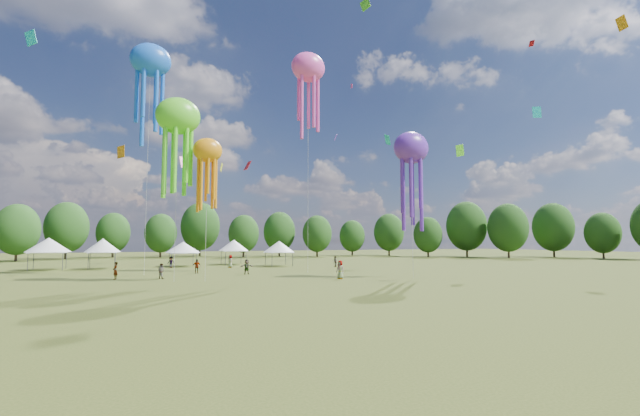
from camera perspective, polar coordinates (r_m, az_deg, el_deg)
name	(u,v)px	position (r m, az deg, el deg)	size (l,w,h in m)	color
ground	(503,349)	(17.11, 23.01, -16.80)	(300.00, 300.00, 0.00)	#384416
spectator_near	(161,271)	(46.25, -20.26, -7.84)	(0.75, 0.58, 1.54)	gray
spectators_far	(241,265)	(54.53, -10.35, -7.40)	(29.34, 26.53, 1.82)	gray
festival_tents	(167,246)	(66.75, -19.63, -4.76)	(35.59, 12.25, 4.22)	#47474C
show_kites	(249,113)	(48.83, -9.35, 12.33)	(29.23, 18.23, 27.07)	#5FEE27
small_kites	(236,29)	(59.51, -11.04, 22.19)	(68.92, 56.72, 45.11)	#5FEE27
treeline	(181,224)	(74.44, -17.88, -2.04)	(201.57, 95.24, 13.43)	#38281C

